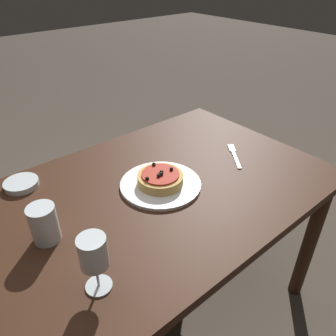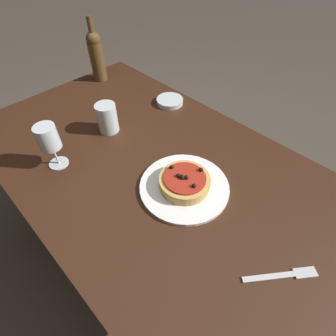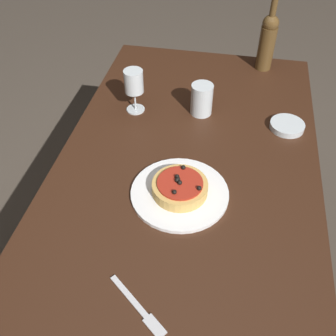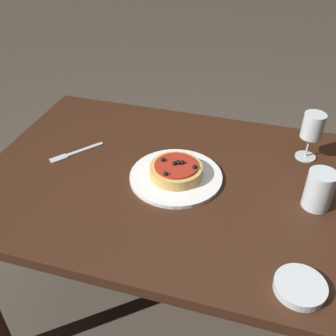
% 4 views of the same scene
% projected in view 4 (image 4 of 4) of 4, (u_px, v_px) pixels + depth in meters
% --- Properties ---
extents(ground_plane, '(14.00, 14.00, 0.00)m').
position_uv_depth(ground_plane, '(205.00, 317.00, 1.64)').
color(ground_plane, '#4C4238').
extents(dining_table, '(1.51, 0.85, 0.71)m').
position_uv_depth(dining_table, '(216.00, 205.00, 1.26)').
color(dining_table, '#381E11').
rests_on(dining_table, ground_plane).
extents(dinner_plate, '(0.29, 0.29, 0.01)m').
position_uv_depth(dinner_plate, '(176.00, 177.00, 1.24)').
color(dinner_plate, white).
rests_on(dinner_plate, dining_table).
extents(pizza, '(0.16, 0.16, 0.05)m').
position_uv_depth(pizza, '(176.00, 170.00, 1.22)').
color(pizza, tan).
rests_on(pizza, dinner_plate).
extents(wine_glass, '(0.07, 0.07, 0.17)m').
position_uv_depth(wine_glass, '(313.00, 128.00, 1.27)').
color(wine_glass, silver).
rests_on(wine_glass, dining_table).
extents(water_cup, '(0.08, 0.08, 0.12)m').
position_uv_depth(water_cup, '(319.00, 190.00, 1.11)').
color(water_cup, silver).
rests_on(water_cup, dining_table).
extents(side_bowl, '(0.12, 0.12, 0.02)m').
position_uv_depth(side_bowl, '(300.00, 287.00, 0.90)').
color(side_bowl, silver).
rests_on(side_bowl, dining_table).
extents(fork, '(0.14, 0.16, 0.00)m').
position_uv_depth(fork, '(74.00, 153.00, 1.35)').
color(fork, silver).
rests_on(fork, dining_table).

